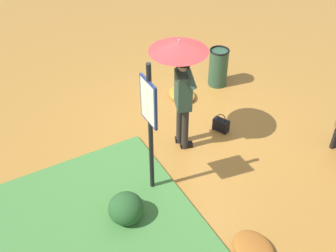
{
  "coord_description": "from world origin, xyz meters",
  "views": [
    {
      "loc": [
        -5.25,
        3.36,
        5.09
      ],
      "look_at": [
        -0.63,
        0.75,
        0.85
      ],
      "focal_mm": 45.75,
      "sensor_mm": 36.0,
      "label": 1
    }
  ],
  "objects_px": {
    "handbag": "(221,125)",
    "trash_bin": "(218,67)",
    "person_with_umbrella": "(181,68)",
    "info_sign_post": "(150,117)"
  },
  "relations": [
    {
      "from": "handbag",
      "to": "trash_bin",
      "type": "relative_size",
      "value": 0.44
    },
    {
      "from": "person_with_umbrella",
      "to": "handbag",
      "type": "xyz_separation_m",
      "value": [
        -0.08,
        -0.86,
        -1.42
      ]
    },
    {
      "from": "info_sign_post",
      "to": "handbag",
      "type": "relative_size",
      "value": 6.22
    },
    {
      "from": "info_sign_post",
      "to": "trash_bin",
      "type": "bearing_deg",
      "value": -52.82
    },
    {
      "from": "person_with_umbrella",
      "to": "handbag",
      "type": "height_order",
      "value": "person_with_umbrella"
    },
    {
      "from": "handbag",
      "to": "info_sign_post",
      "type": "bearing_deg",
      "value": 110.3
    },
    {
      "from": "person_with_umbrella",
      "to": "info_sign_post",
      "type": "height_order",
      "value": "info_sign_post"
    },
    {
      "from": "info_sign_post",
      "to": "trash_bin",
      "type": "relative_size",
      "value": 2.76
    },
    {
      "from": "person_with_umbrella",
      "to": "trash_bin",
      "type": "xyz_separation_m",
      "value": [
        1.27,
        -1.71,
        -1.13
      ]
    },
    {
      "from": "person_with_umbrella",
      "to": "info_sign_post",
      "type": "bearing_deg",
      "value": 128.25
    }
  ]
}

